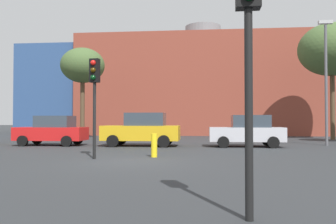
{
  "coord_description": "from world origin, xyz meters",
  "views": [
    {
      "loc": [
        2.59,
        -12.52,
        1.45
      ],
      "look_at": [
        0.61,
        7.39,
        1.94
      ],
      "focal_mm": 38.01,
      "sensor_mm": 36.0,
      "label": 1
    }
  ],
  "objects_px": {
    "traffic_light_island": "(94,85)",
    "bollard_yellow_0": "(154,145)",
    "traffic_light_near_right": "(248,19)",
    "bare_tree_0": "(83,66)",
    "parked_car_3": "(247,131)",
    "parked_car_2": "(142,130)",
    "bare_tree_1": "(332,50)",
    "street_lamp": "(326,74)",
    "parked_car_1": "(52,131)"
  },
  "relations": [
    {
      "from": "traffic_light_island",
      "to": "bollard_yellow_0",
      "type": "bearing_deg",
      "value": 120.45
    },
    {
      "from": "traffic_light_island",
      "to": "bare_tree_1",
      "type": "relative_size",
      "value": 0.43
    },
    {
      "from": "parked_car_2",
      "to": "bollard_yellow_0",
      "type": "xyz_separation_m",
      "value": [
        1.53,
        -6.07,
        -0.47
      ]
    },
    {
      "from": "bollard_yellow_0",
      "to": "parked_car_2",
      "type": "bearing_deg",
      "value": 104.12
    },
    {
      "from": "bare_tree_0",
      "to": "bollard_yellow_0",
      "type": "relative_size",
      "value": 7.72
    },
    {
      "from": "bare_tree_1",
      "to": "bare_tree_0",
      "type": "bearing_deg",
      "value": -177.21
    },
    {
      "from": "bare_tree_1",
      "to": "bollard_yellow_0",
      "type": "xyz_separation_m",
      "value": [
        -11.79,
        -14.25,
        -6.43
      ]
    },
    {
      "from": "traffic_light_near_right",
      "to": "street_lamp",
      "type": "bearing_deg",
      "value": 158.98
    },
    {
      "from": "traffic_light_island",
      "to": "bare_tree_1",
      "type": "distance_m",
      "value": 21.0
    },
    {
      "from": "parked_car_3",
      "to": "traffic_light_near_right",
      "type": "bearing_deg",
      "value": 83.19
    },
    {
      "from": "parked_car_2",
      "to": "traffic_light_island",
      "type": "xyz_separation_m",
      "value": [
        -0.64,
        -6.97,
        1.86
      ]
    },
    {
      "from": "traffic_light_near_right",
      "to": "parked_car_1",
      "type": "bearing_deg",
      "value": -146.67
    },
    {
      "from": "traffic_light_island",
      "to": "parked_car_2",
      "type": "bearing_deg",
      "value": -177.34
    },
    {
      "from": "parked_car_2",
      "to": "traffic_light_island",
      "type": "height_order",
      "value": "traffic_light_island"
    },
    {
      "from": "traffic_light_island",
      "to": "street_lamp",
      "type": "relative_size",
      "value": 0.52
    },
    {
      "from": "bare_tree_0",
      "to": "bollard_yellow_0",
      "type": "distance_m",
      "value": 16.22
    },
    {
      "from": "parked_car_2",
      "to": "traffic_light_island",
      "type": "bearing_deg",
      "value": 84.75
    },
    {
      "from": "traffic_light_near_right",
      "to": "bare_tree_1",
      "type": "bearing_deg",
      "value": 158.94
    },
    {
      "from": "bare_tree_0",
      "to": "bare_tree_1",
      "type": "distance_m",
      "value": 19.43
    },
    {
      "from": "parked_car_2",
      "to": "bare_tree_0",
      "type": "height_order",
      "value": "bare_tree_0"
    },
    {
      "from": "parked_car_1",
      "to": "street_lamp",
      "type": "height_order",
      "value": "street_lamp"
    },
    {
      "from": "bare_tree_0",
      "to": "bare_tree_1",
      "type": "xyz_separation_m",
      "value": [
        19.38,
        0.94,
        1.11
      ]
    },
    {
      "from": "traffic_light_near_right",
      "to": "bare_tree_0",
      "type": "xyz_separation_m",
      "value": [
        -10.19,
        22.05,
        2.85
      ]
    },
    {
      "from": "parked_car_1",
      "to": "parked_car_2",
      "type": "xyz_separation_m",
      "value": [
        5.35,
        -0.0,
        0.08
      ]
    },
    {
      "from": "parked_car_1",
      "to": "street_lamp",
      "type": "bearing_deg",
      "value": -174.63
    },
    {
      "from": "traffic_light_island",
      "to": "bare_tree_0",
      "type": "height_order",
      "value": "bare_tree_0"
    },
    {
      "from": "bare_tree_1",
      "to": "bollard_yellow_0",
      "type": "height_order",
      "value": "bare_tree_1"
    },
    {
      "from": "parked_car_3",
      "to": "bare_tree_1",
      "type": "relative_size",
      "value": 0.45
    },
    {
      "from": "parked_car_3",
      "to": "traffic_light_island",
      "type": "distance_m",
      "value": 9.75
    },
    {
      "from": "bare_tree_1",
      "to": "street_lamp",
      "type": "relative_size",
      "value": 1.22
    },
    {
      "from": "traffic_light_island",
      "to": "bare_tree_1",
      "type": "xyz_separation_m",
      "value": [
        13.96,
        15.15,
        4.1
      ]
    },
    {
      "from": "parked_car_1",
      "to": "parked_car_2",
      "type": "relative_size",
      "value": 0.91
    },
    {
      "from": "parked_car_2",
      "to": "parked_car_3",
      "type": "relative_size",
      "value": 1.08
    },
    {
      "from": "parked_car_1",
      "to": "parked_car_3",
      "type": "height_order",
      "value": "parked_car_3"
    },
    {
      "from": "parked_car_2",
      "to": "traffic_light_island",
      "type": "distance_m",
      "value": 7.24
    },
    {
      "from": "parked_car_1",
      "to": "bare_tree_0",
      "type": "height_order",
      "value": "bare_tree_0"
    },
    {
      "from": "parked_car_3",
      "to": "parked_car_1",
      "type": "bearing_deg",
      "value": 0.0
    },
    {
      "from": "traffic_light_near_right",
      "to": "street_lamp",
      "type": "relative_size",
      "value": 0.54
    },
    {
      "from": "bollard_yellow_0",
      "to": "bare_tree_0",
      "type": "bearing_deg",
      "value": 119.7
    },
    {
      "from": "parked_car_1",
      "to": "traffic_light_near_right",
      "type": "height_order",
      "value": "traffic_light_near_right"
    },
    {
      "from": "parked_car_3",
      "to": "street_lamp",
      "type": "distance_m",
      "value": 5.98
    },
    {
      "from": "parked_car_1",
      "to": "traffic_light_near_right",
      "type": "distance_m",
      "value": 17.71
    },
    {
      "from": "parked_car_2",
      "to": "bare_tree_0",
      "type": "distance_m",
      "value": 10.61
    },
    {
      "from": "parked_car_2",
      "to": "bare_tree_1",
      "type": "bearing_deg",
      "value": -148.44
    },
    {
      "from": "parked_car_1",
      "to": "parked_car_2",
      "type": "bearing_deg",
      "value": 180.0
    },
    {
      "from": "parked_car_2",
      "to": "bollard_yellow_0",
      "type": "height_order",
      "value": "parked_car_2"
    },
    {
      "from": "traffic_light_near_right",
      "to": "parked_car_2",
      "type": "bearing_deg",
      "value": -163.7
    },
    {
      "from": "street_lamp",
      "to": "parked_car_1",
      "type": "bearing_deg",
      "value": -174.63
    },
    {
      "from": "bare_tree_0",
      "to": "traffic_light_near_right",
      "type": "bearing_deg",
      "value": -65.19
    },
    {
      "from": "parked_car_1",
      "to": "bare_tree_1",
      "type": "bearing_deg",
      "value": -156.34
    }
  ]
}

